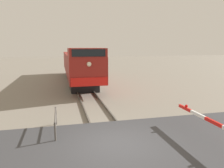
{
  "coord_description": "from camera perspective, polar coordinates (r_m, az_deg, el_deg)",
  "views": [
    {
      "loc": [
        -2.12,
        -7.9,
        4.02
      ],
      "look_at": [
        0.93,
        4.68,
        1.77
      ],
      "focal_mm": 34.7,
      "sensor_mm": 36.0,
      "label": 1
    }
  ],
  "objects": [
    {
      "name": "ground_plane",
      "position": [
        9.12,
        1.31,
        -16.31
      ],
      "size": [
        160.0,
        160.0,
        0.0
      ],
      "primitive_type": "plane",
      "color": "gray"
    },
    {
      "name": "locomotive",
      "position": [
        24.73,
        -8.69,
        5.07
      ],
      "size": [
        2.92,
        18.02,
        3.89
      ],
      "color": "black",
      "rests_on": "ground_plane"
    },
    {
      "name": "road_surface",
      "position": [
        9.08,
        1.31,
        -15.87
      ],
      "size": [
        36.0,
        5.26,
        0.15
      ],
      "primitive_type": "cube",
      "color": "#38383A",
      "rests_on": "ground_plane"
    },
    {
      "name": "rail_track_right",
      "position": [
        9.28,
        5.75,
        -15.36
      ],
      "size": [
        0.08,
        80.0,
        0.15
      ],
      "primitive_type": "cube",
      "color": "#59544C",
      "rests_on": "ground_plane"
    },
    {
      "name": "guard_railing",
      "position": [
        10.54,
        -14.65,
        -9.31
      ],
      "size": [
        0.08,
        2.45,
        0.95
      ],
      "color": "#4C4742",
      "rests_on": "ground_plane"
    },
    {
      "name": "rail_track_left",
      "position": [
        8.94,
        -3.32,
        -16.33
      ],
      "size": [
        0.08,
        80.0,
        0.15
      ],
      "primitive_type": "cube",
      "color": "#59544C",
      "rests_on": "ground_plane"
    }
  ]
}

